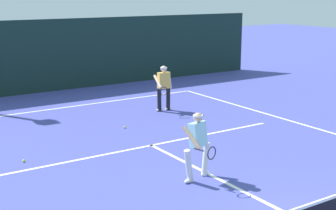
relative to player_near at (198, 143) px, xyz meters
name	(u,v)px	position (x,y,z in m)	size (l,w,h in m)	color
court_line_baseline_far	(74,106)	(0.40, 8.18, -0.84)	(10.29, 0.10, 0.01)	white
court_line_service	(152,145)	(0.40, 2.65, -0.84)	(8.39, 0.10, 0.01)	white
court_line_centre	(224,182)	(0.40, -0.48, -0.84)	(0.10, 6.40, 0.01)	white
player_near	(198,143)	(0.00, 0.00, 0.00)	(0.88, 0.89, 1.55)	silver
player_far	(164,86)	(2.81, 5.81, 0.04)	(0.82, 0.90, 1.61)	black
tennis_ball	(125,127)	(0.58, 4.56, -0.81)	(0.07, 0.07, 0.07)	#D1E033
tennis_ball_extra	(24,161)	(-2.96, 3.25, -0.81)	(0.07, 0.07, 0.07)	#D1E033
back_fence_windscreen	(43,56)	(0.40, 11.33, 0.66)	(21.64, 0.12, 3.02)	#172C28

